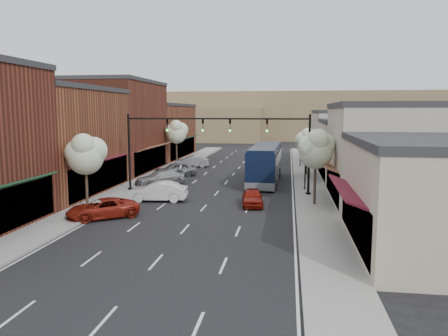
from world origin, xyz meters
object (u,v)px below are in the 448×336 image
at_px(tree_left_far, 177,132).
at_px(parked_car_c, 160,178).
at_px(coach_bus, 265,163).
at_px(parked_car_b, 157,191).
at_px(tree_right_near, 316,148).
at_px(parked_car_d, 176,169).
at_px(signal_mast_right, 281,142).
at_px(lamp_post_near, 305,158).
at_px(signal_mast_left, 154,141).
at_px(tree_right_far, 308,141).
at_px(tree_left_near, 86,153).
at_px(parked_car_e, 191,162).
at_px(red_hatchback, 252,197).
at_px(parked_car_a, 103,208).
at_px(lamp_post_far, 300,144).

height_order(tree_left_far, parked_car_c, tree_left_far).
bearing_deg(coach_bus, parked_car_b, -125.51).
relative_size(tree_right_near, parked_car_d, 1.26).
bearing_deg(signal_mast_right, lamp_post_near, 48.95).
bearing_deg(parked_car_c, signal_mast_left, -27.70).
relative_size(lamp_post_near, parked_car_c, 0.89).
distance_m(tree_right_far, parked_car_c, 17.18).
xyz_separation_m(tree_left_near, parked_car_e, (2.05, 25.50, -3.48)).
relative_size(tree_right_far, red_hatchback, 1.39).
xyz_separation_m(parked_car_a, parked_car_e, (0.00, 27.51, 0.07)).
relative_size(signal_mast_left, lamp_post_near, 1.85).
bearing_deg(lamp_post_far, tree_right_near, -88.70).
distance_m(signal_mast_left, parked_car_e, 17.88).
bearing_deg(red_hatchback, parked_car_c, 133.88).
bearing_deg(parked_car_d, parked_car_c, -27.30).
distance_m(tree_right_near, parked_car_b, 13.07).
height_order(parked_car_c, parked_car_e, parked_car_e).
bearing_deg(tree_right_far, tree_left_far, 160.13).
bearing_deg(tree_left_near, signal_mast_left, 71.90).
xyz_separation_m(signal_mast_left, tree_left_far, (-2.63, 17.95, -0.02)).
bearing_deg(coach_bus, tree_right_near, -66.33).
relative_size(lamp_post_far, parked_car_b, 0.92).
height_order(signal_mast_left, lamp_post_far, signal_mast_left).
xyz_separation_m(tree_right_near, red_hatchback, (-4.79, -0.55, -3.79)).
distance_m(signal_mast_right, red_hatchback, 6.41).
relative_size(lamp_post_near, parked_car_e, 0.99).
relative_size(tree_right_far, parked_car_c, 1.08).
bearing_deg(lamp_post_far, tree_left_near, -119.78).
height_order(parked_car_b, parked_car_d, parked_car_d).
xyz_separation_m(coach_bus, parked_car_c, (-10.13, -3.35, -1.24)).
bearing_deg(tree_left_far, parked_car_d, -76.55).
relative_size(tree_left_far, red_hatchback, 1.58).
relative_size(lamp_post_near, parked_car_a, 0.92).
relative_size(tree_right_near, coach_bus, 0.48).
bearing_deg(lamp_post_near, coach_bus, 132.19).
xyz_separation_m(parked_car_b, parked_car_c, (-2.00, 7.44, -0.07)).
bearing_deg(lamp_post_near, signal_mast_right, -131.05).
height_order(lamp_post_near, parked_car_d, lamp_post_near).
bearing_deg(tree_right_near, lamp_post_far, 91.30).
bearing_deg(parked_car_b, red_hatchback, 79.59).
relative_size(tree_left_far, parked_car_b, 1.27).
relative_size(parked_car_a, parked_car_c, 0.96).
height_order(red_hatchback, parked_car_a, parked_car_a).
distance_m(tree_right_far, lamp_post_near, 9.51).
bearing_deg(signal_mast_right, lamp_post_far, 83.78).
xyz_separation_m(lamp_post_far, parked_car_e, (-14.00, -2.56, -2.27)).
bearing_deg(tree_left_near, tree_right_near, 13.55).
distance_m(tree_left_near, parked_car_a, 4.57).
relative_size(lamp_post_far, red_hatchback, 1.14).
bearing_deg(parked_car_a, parked_car_e, 143.00).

